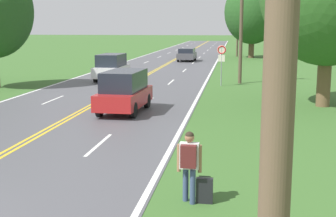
# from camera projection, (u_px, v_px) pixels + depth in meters

# --- Properties ---
(hitchhiker_person) EXTENTS (0.56, 0.41, 1.64)m
(hitchhiker_person) POSITION_uv_depth(u_px,v_px,m) (189.00, 160.00, 10.37)
(hitchhiker_person) COLOR #38476B
(hitchhiker_person) RESTS_ON ground
(suitcase) EXTENTS (0.38, 0.15, 0.64)m
(suitcase) POSITION_uv_depth(u_px,v_px,m) (204.00, 190.00, 10.49)
(suitcase) COLOR black
(suitcase) RESTS_ON ground
(traffic_sign) EXTENTS (0.60, 0.10, 2.69)m
(traffic_sign) POSITION_uv_depth(u_px,v_px,m) (222.00, 55.00, 30.83)
(traffic_sign) COLOR gray
(traffic_sign) RESTS_ON ground
(utility_pole_foreground) EXTENTS (1.80, 0.24, 7.26)m
(utility_pole_foreground) POSITION_uv_depth(u_px,v_px,m) (281.00, 48.00, 3.32)
(utility_pole_foreground) COLOR brown
(utility_pole_foreground) RESTS_ON ground
(utility_pole_midground) EXTENTS (1.80, 0.24, 7.48)m
(utility_pole_midground) POSITION_uv_depth(u_px,v_px,m) (241.00, 27.00, 31.89)
(utility_pole_midground) COLOR brown
(utility_pole_midground) RESTS_ON ground
(utility_pole_far) EXTENTS (1.80, 0.24, 8.45)m
(utility_pole_far) POSITION_uv_depth(u_px,v_px,m) (238.00, 23.00, 60.43)
(utility_pole_far) COLOR brown
(utility_pole_far) RESTS_ON ground
(tree_behind_sign) EXTENTS (6.87, 6.87, 9.62)m
(tree_behind_sign) POSITION_uv_depth(u_px,v_px,m) (252.00, 12.00, 57.68)
(tree_behind_sign) COLOR brown
(tree_behind_sign) RESTS_ON ground
(car_red_suv_approaching) EXTENTS (1.92, 4.25, 1.92)m
(car_red_suv_approaching) POSITION_uv_depth(u_px,v_px,m) (124.00, 91.00, 21.50)
(car_red_suv_approaching) COLOR black
(car_red_suv_approaching) RESTS_ON ground
(car_white_suv_mid_near) EXTENTS (1.82, 4.23, 1.93)m
(car_white_suv_mid_near) POSITION_uv_depth(u_px,v_px,m) (111.00, 67.00, 34.05)
(car_white_suv_mid_near) COLOR black
(car_white_suv_mid_near) RESTS_ON ground
(car_dark_grey_hatchback_mid_far) EXTENTS (1.93, 3.93, 1.46)m
(car_dark_grey_hatchback_mid_far) POSITION_uv_depth(u_px,v_px,m) (187.00, 54.00, 52.85)
(car_dark_grey_hatchback_mid_far) COLOR black
(car_dark_grey_hatchback_mid_far) RESTS_ON ground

